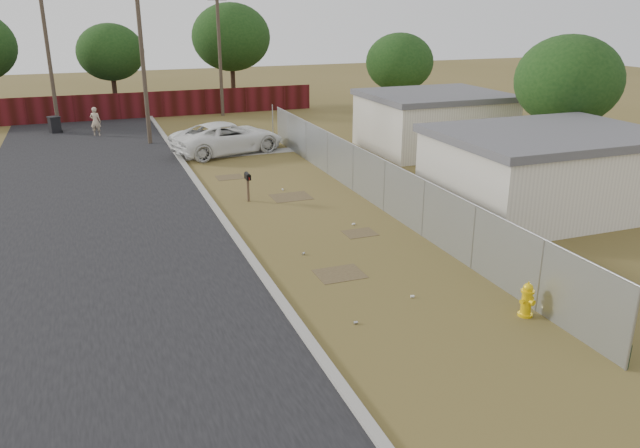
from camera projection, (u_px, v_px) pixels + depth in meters
name	position (u px, v px, depth m)	size (l,w,h in m)	color
ground	(309.00, 220.00, 23.22)	(120.00, 120.00, 0.00)	brown
street	(107.00, 182.00, 28.07)	(15.10, 60.00, 0.12)	black
chainlink_fence	(373.00, 184.00, 24.90)	(0.10, 27.06, 2.02)	#92949A
privacy_fence	(105.00, 107.00, 42.98)	(30.00, 0.12, 1.80)	#4F1015
utility_poles	(141.00, 54.00, 38.67)	(12.60, 8.24, 9.00)	#4B4032
houses	(484.00, 143.00, 28.69)	(9.30, 17.24, 3.10)	silver
horizon_trees	(204.00, 50.00, 42.75)	(33.32, 31.94, 7.78)	#332117
fire_hydrant	(527.00, 300.00, 15.91)	(0.45, 0.46, 0.95)	#E0B60B
mailbox	(248.00, 179.00, 25.10)	(0.18, 0.51, 1.19)	brown
pickup_truck	(228.00, 138.00, 33.43)	(2.77, 6.02, 1.67)	white
pedestrian	(96.00, 121.00, 37.82)	(0.64, 0.42, 1.75)	#C2AB8E
trash_bin	(55.00, 124.00, 38.84)	(0.86, 0.84, 1.02)	black
scattered_litter	(335.00, 248.00, 20.43)	(3.04, 12.15, 0.07)	silver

